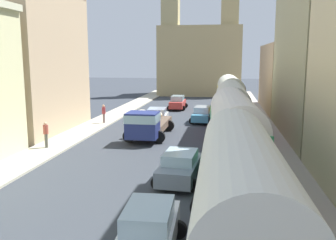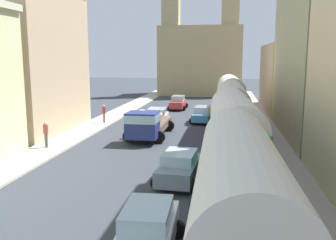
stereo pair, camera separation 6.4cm
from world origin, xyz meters
name	(u,v)px [view 1 (the left image)]	position (x,y,z in m)	size (l,w,h in m)	color
ground_plane	(176,128)	(0.00, 27.00, 0.00)	(154.00, 154.00, 0.00)	#33383F
sidewalk_left	(94,125)	(-7.25, 27.00, 0.07)	(2.50, 70.00, 0.14)	#B0AB97
sidewalk_right	(263,130)	(7.25, 27.00, 0.07)	(2.50, 70.00, 0.14)	#B2A59C
building_left_2	(32,55)	(-11.22, 24.17, 6.14)	(5.98, 10.50, 12.20)	tan
building_right_2	(316,53)	(10.60, 25.24, 6.33)	(4.63, 14.20, 12.59)	tan
building_right_3	(290,78)	(11.24, 39.44, 3.72)	(5.49, 13.68, 7.44)	tan
distant_church	(200,56)	(0.00, 55.69, 6.29)	(12.94, 6.77, 18.32)	tan
parked_bus_0	(241,193)	(4.60, 6.50, 2.23)	(3.36, 9.63, 4.03)	silver
parked_bus_1	(234,129)	(4.60, 15.50, 2.29)	(3.54, 9.58, 4.14)	#369562
parked_bus_2	(231,107)	(4.60, 24.50, 2.25)	(3.42, 8.63, 4.10)	red
parked_bus_3	(230,95)	(4.60, 33.50, 2.31)	(3.50, 8.91, 4.17)	gold
cargo_truck_0	(148,123)	(-1.49, 22.72, 1.18)	(3.07, 7.42, 2.24)	navy
car_0	(157,117)	(-1.87, 28.37, 0.76)	(2.50, 4.15, 1.51)	silver
car_1	(178,103)	(-1.33, 38.71, 0.79)	(2.14, 4.07, 1.60)	#B6342F
car_2	(149,232)	(1.93, 6.65, 0.80)	(2.26, 4.05, 1.61)	silver
car_3	(180,167)	(2.04, 13.53, 0.76)	(2.42, 4.07, 1.49)	slate
car_4	(202,114)	(2.05, 30.47, 0.74)	(2.29, 4.20, 1.48)	#4495C2
pedestrian_0	(46,134)	(-7.40, 18.46, 1.07)	(0.43, 0.43, 1.85)	#515148
pedestrian_1	(104,113)	(-6.65, 27.87, 1.04)	(0.42, 0.42, 1.80)	#745F5F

